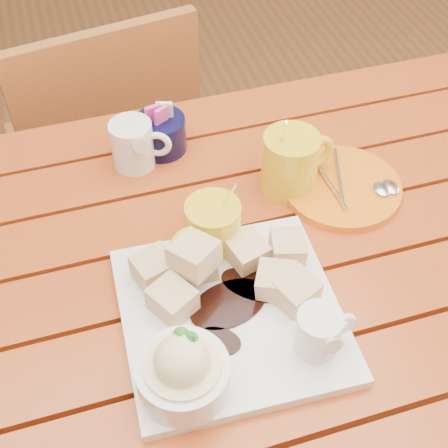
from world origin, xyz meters
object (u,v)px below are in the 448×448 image
object	(u,v)px
coffee_mug_right	(292,161)
coffee_mug_left	(211,229)
dessert_plate	(223,320)
chair_far	(107,150)
orange_saucer	(343,187)
table	(234,301)

from	to	relation	value
coffee_mug_right	coffee_mug_left	bearing A→B (deg)	-160.34
dessert_plate	coffee_mug_left	size ratio (longest dim) A/B	2.25
coffee_mug_left	chair_far	bearing A→B (deg)	81.34
dessert_plate	orange_saucer	size ratio (longest dim) A/B	1.56
coffee_mug_right	orange_saucer	xyz separation A→B (m)	(0.08, -0.04, -0.04)
coffee_mug_right	dessert_plate	bearing A→B (deg)	-139.31
orange_saucer	coffee_mug_left	bearing A→B (deg)	-165.89
dessert_plate	coffee_mug_right	xyz separation A→B (m)	(0.19, 0.24, 0.02)
table	orange_saucer	xyz separation A→B (m)	(0.21, 0.09, 0.11)
coffee_mug_right	chair_far	size ratio (longest dim) A/B	0.18
chair_far	orange_saucer	bearing A→B (deg)	111.76
table	coffee_mug_right	world-z (taller)	coffee_mug_right
dessert_plate	coffee_mug_right	size ratio (longest dim) A/B	2.02
table	coffee_mug_right	size ratio (longest dim) A/B	8.01
table	chair_far	bearing A→B (deg)	100.64
table	orange_saucer	size ratio (longest dim) A/B	6.21
coffee_mug_right	table	bearing A→B (deg)	-148.47
table	dessert_plate	world-z (taller)	dessert_plate
orange_saucer	chair_far	distance (m)	0.70
orange_saucer	chair_far	size ratio (longest dim) A/B	0.23
table	coffee_mug_right	distance (m)	0.24
coffee_mug_left	chair_far	distance (m)	0.69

